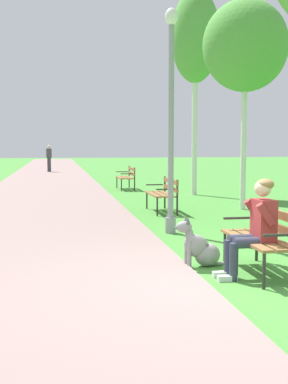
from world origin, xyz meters
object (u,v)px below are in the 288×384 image
object	(u,v)px
park_bench_far	(127,176)
birch_tree_third	(245,46)
park_bench_mid	(164,192)
person_seated_on_near_bench	(255,224)
park_bench_near	(265,234)
pedestrian_distant	(49,158)
birch_tree_fourth	(195,38)
dog_grey	(200,248)
lamp_post_near	(171,119)

from	to	relation	value
park_bench_far	birch_tree_third	distance (m)	7.57
park_bench_mid	person_seated_on_near_bench	xyz separation A→B (m)	(-0.18, -6.30, 0.17)
park_bench_near	person_seated_on_near_bench	bearing A→B (deg)	-138.44
park_bench_near	pedestrian_distant	xyz separation A→B (m)	(-3.07, 25.12, 0.33)
birch_tree_fourth	person_seated_on_near_bench	bearing A→B (deg)	-101.41
pedestrian_distant	park_bench_far	bearing A→B (deg)	-76.43
park_bench_near	park_bench_far	size ratio (longest dim) A/B	1.00
park_bench_mid	birch_tree_third	bearing A→B (deg)	4.93
person_seated_on_near_bench	park_bench_far	bearing A→B (deg)	89.28
person_seated_on_near_bench	pedestrian_distant	size ratio (longest dim) A/B	0.76
park_bench_far	birch_tree_fourth	world-z (taller)	birch_tree_fourth
dog_grey	park_bench_near	bearing A→B (deg)	-34.67
park_bench_near	birch_tree_fourth	distance (m)	11.38
park_bench_far	birch_tree_fourth	distance (m)	5.55
park_bench_far	lamp_post_near	bearing A→B (deg)	-92.93
dog_grey	lamp_post_near	distance (m)	3.27
person_seated_on_near_bench	pedestrian_distant	distance (m)	25.47
pedestrian_distant	person_seated_on_near_bench	bearing A→B (deg)	-83.54
lamp_post_near	birch_tree_fourth	world-z (taller)	birch_tree_fourth
park_bench_near	birch_tree_third	world-z (taller)	birch_tree_third
dog_grey	birch_tree_fourth	bearing A→B (deg)	74.97
park_bench_near	lamp_post_near	world-z (taller)	lamp_post_near
park_bench_near	lamp_post_near	size ratio (longest dim) A/B	0.36
park_bench_far	birch_tree_third	bearing A→B (deg)	-71.08
park_bench_mid	pedestrian_distant	world-z (taller)	pedestrian_distant
birch_tree_third	park_bench_far	bearing A→B (deg)	108.92
park_bench_far	dog_grey	world-z (taller)	park_bench_far
park_bench_far	lamp_post_near	xyz separation A→B (m)	(-0.48, -9.43, 1.64)
lamp_post_near	birch_tree_third	bearing A→B (deg)	50.04
park_bench_near	lamp_post_near	bearing A→B (deg)	99.50
park_bench_far	pedestrian_distant	xyz separation A→B (m)	(-3.03, 12.54, 0.33)
dog_grey	lamp_post_near	size ratio (longest dim) A/B	0.20
park_bench_near	park_bench_mid	xyz separation A→B (m)	(-0.03, 6.12, 0.00)
dog_grey	pedestrian_distant	distance (m)	24.75
dog_grey	park_bench_mid	bearing A→B (deg)	83.02
birch_tree_fourth	pedestrian_distant	bearing A→B (deg)	108.42
park_bench_mid	lamp_post_near	bearing A→B (deg)	-99.55
park_bench_near	birch_tree_fourth	size ratio (longest dim) A/B	0.22
park_bench_near	park_bench_far	distance (m)	12.59
park_bench_mid	birch_tree_fourth	world-z (taller)	birch_tree_fourth
dog_grey	birch_tree_third	distance (m)	7.54
person_seated_on_near_bench	pedestrian_distant	bearing A→B (deg)	96.46
dog_grey	lamp_post_near	bearing A→B (deg)	85.92
park_bench_far	dog_grey	size ratio (longest dim) A/B	1.80
dog_grey	birch_tree_fourth	size ratio (longest dim) A/B	0.12
park_bench_mid	lamp_post_near	distance (m)	3.42
birch_tree_third	birch_tree_fourth	bearing A→B (deg)	93.16
dog_grey	person_seated_on_near_bench	bearing A→B (deg)	-53.09
park_bench_far	pedestrian_distant	bearing A→B (deg)	103.57
birch_tree_third	birch_tree_fourth	distance (m)	4.05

